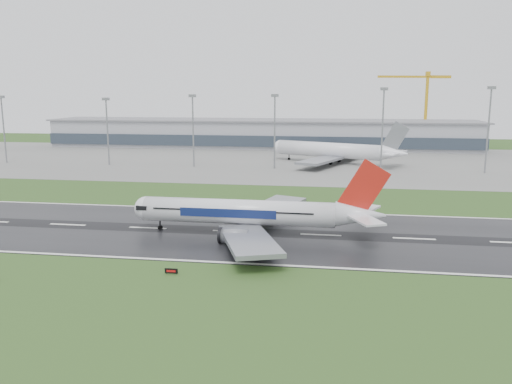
# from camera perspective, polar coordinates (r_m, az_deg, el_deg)

# --- Properties ---
(ground) EXTENTS (520.00, 520.00, 0.00)m
(ground) POSITION_cam_1_polar(r_m,az_deg,el_deg) (123.45, -11.80, -3.92)
(ground) COLOR #264519
(ground) RESTS_ON ground
(runway) EXTENTS (400.00, 45.00, 0.10)m
(runway) POSITION_cam_1_polar(r_m,az_deg,el_deg) (123.44, -11.80, -3.90)
(runway) COLOR black
(runway) RESTS_ON ground
(apron) EXTENTS (400.00, 130.00, 0.08)m
(apron) POSITION_cam_1_polar(r_m,az_deg,el_deg) (242.44, -1.49, 3.53)
(apron) COLOR slate
(apron) RESTS_ON ground
(terminal) EXTENTS (240.00, 36.00, 15.00)m
(terminal) POSITION_cam_1_polar(r_m,az_deg,el_deg) (300.62, 0.53, 6.39)
(terminal) COLOR gray
(terminal) RESTS_ON ground
(main_airliner) EXTENTS (56.86, 54.22, 16.58)m
(main_airliner) POSITION_cam_1_polar(r_m,az_deg,el_deg) (113.79, -0.02, -0.61)
(main_airliner) COLOR silver
(main_airliner) RESTS_ON runway
(parked_airliner) EXTENTS (81.95, 79.60, 18.71)m
(parked_airliner) POSITION_cam_1_polar(r_m,az_deg,el_deg) (232.33, 8.62, 5.43)
(parked_airliner) COLOR silver
(parked_airliner) RESTS_ON apron
(tower_crane) EXTENTS (42.25, 14.14, 42.83)m
(tower_crane) POSITION_cam_1_polar(r_m,az_deg,el_deg) (315.96, 18.18, 8.61)
(tower_crane) COLOR gold
(tower_crane) RESTS_ON ground
(runway_sign) EXTENTS (2.31, 0.63, 1.04)m
(runway_sign) POSITION_cam_1_polar(r_m,az_deg,el_deg) (92.23, -9.31, -8.60)
(runway_sign) COLOR black
(runway_sign) RESTS_ON ground
(floodmast_0) EXTENTS (0.64, 0.64, 28.57)m
(floodmast_0) POSITION_cam_1_polar(r_m,az_deg,el_deg) (257.58, -25.98, 6.06)
(floodmast_0) COLOR gray
(floodmast_0) RESTS_ON ground
(floodmast_1) EXTENTS (0.64, 0.64, 27.75)m
(floodmast_1) POSITION_cam_1_polar(r_m,az_deg,el_deg) (233.49, -16.01, 6.25)
(floodmast_1) COLOR gray
(floodmast_1) RESTS_ON ground
(floodmast_2) EXTENTS (0.64, 0.64, 29.12)m
(floodmast_2) POSITION_cam_1_polar(r_m,az_deg,el_deg) (220.35, -6.92, 6.52)
(floodmast_2) COLOR gray
(floodmast_2) RESTS_ON ground
(floodmast_3) EXTENTS (0.64, 0.64, 29.27)m
(floodmast_3) POSITION_cam_1_polar(r_m,az_deg,el_deg) (213.72, 2.06, 6.47)
(floodmast_3) COLOR gray
(floodmast_3) RESTS_ON ground
(floodmast_4) EXTENTS (0.64, 0.64, 31.85)m
(floodmast_4) POSITION_cam_1_polar(r_m,az_deg,el_deg) (213.00, 13.72, 6.51)
(floodmast_4) COLOR gray
(floodmast_4) RESTS_ON ground
(floodmast_5) EXTENTS (0.64, 0.64, 32.25)m
(floodmast_5) POSITION_cam_1_polar(r_m,az_deg,el_deg) (220.04, 24.16, 6.05)
(floodmast_5) COLOR gray
(floodmast_5) RESTS_ON ground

